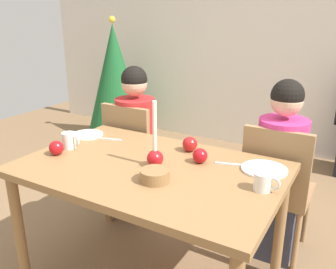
# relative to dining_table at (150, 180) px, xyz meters

# --- Properties ---
(back_wall) EXTENTS (6.40, 0.10, 2.60)m
(back_wall) POSITION_rel_dining_table_xyz_m (0.00, 2.60, 0.63)
(back_wall) COLOR silver
(back_wall) RESTS_ON ground
(dining_table) EXTENTS (1.40, 0.90, 0.75)m
(dining_table) POSITION_rel_dining_table_xyz_m (0.00, 0.00, 0.00)
(dining_table) COLOR olive
(dining_table) RESTS_ON ground
(chair_left) EXTENTS (0.40, 0.40, 0.90)m
(chair_left) POSITION_rel_dining_table_xyz_m (-0.54, 0.61, -0.15)
(chair_left) COLOR #99754C
(chair_left) RESTS_ON ground
(chair_right) EXTENTS (0.40, 0.40, 0.90)m
(chair_right) POSITION_rel_dining_table_xyz_m (0.55, 0.61, -0.15)
(chair_right) COLOR #99754C
(chair_right) RESTS_ON ground
(person_left_child) EXTENTS (0.30, 0.30, 1.17)m
(person_left_child) POSITION_rel_dining_table_xyz_m (-0.54, 0.64, -0.10)
(person_left_child) COLOR #33384C
(person_left_child) RESTS_ON ground
(person_right_child) EXTENTS (0.30, 0.30, 1.17)m
(person_right_child) POSITION_rel_dining_table_xyz_m (0.55, 0.64, -0.10)
(person_right_child) COLOR #33384C
(person_right_child) RESTS_ON ground
(christmas_tree) EXTENTS (0.70, 0.70, 1.51)m
(christmas_tree) POSITION_rel_dining_table_xyz_m (-1.80, 1.99, 0.12)
(christmas_tree) COLOR brown
(christmas_tree) RESTS_ON ground
(candle_centerpiece) EXTENTS (0.09, 0.09, 0.36)m
(candle_centerpiece) POSITION_rel_dining_table_xyz_m (0.03, 0.01, 0.16)
(candle_centerpiece) COLOR red
(candle_centerpiece) RESTS_ON dining_table
(plate_left) EXTENTS (0.21, 0.21, 0.01)m
(plate_left) POSITION_rel_dining_table_xyz_m (-0.64, 0.22, 0.09)
(plate_left) COLOR white
(plate_left) RESTS_ON dining_table
(plate_right) EXTENTS (0.24, 0.24, 0.01)m
(plate_right) POSITION_rel_dining_table_xyz_m (0.55, 0.25, 0.09)
(plate_right) COLOR white
(plate_right) RESTS_ON dining_table
(mug_left) EXTENTS (0.13, 0.08, 0.10)m
(mug_left) POSITION_rel_dining_table_xyz_m (-0.56, -0.02, 0.13)
(mug_left) COLOR silver
(mug_left) RESTS_ON dining_table
(mug_right) EXTENTS (0.12, 0.08, 0.09)m
(mug_right) POSITION_rel_dining_table_xyz_m (0.61, 0.03, 0.13)
(mug_right) COLOR silver
(mug_right) RESTS_ON dining_table
(fork_left) EXTENTS (0.18, 0.06, 0.01)m
(fork_left) POSITION_rel_dining_table_xyz_m (-0.46, 0.22, 0.09)
(fork_left) COLOR silver
(fork_left) RESTS_ON dining_table
(fork_right) EXTENTS (0.18, 0.06, 0.01)m
(fork_right) POSITION_rel_dining_table_xyz_m (0.38, 0.23, 0.09)
(fork_right) COLOR silver
(fork_right) RESTS_ON dining_table
(bowl_walnuts) EXTENTS (0.15, 0.15, 0.06)m
(bowl_walnuts) POSITION_rel_dining_table_xyz_m (0.12, -0.14, 0.11)
(bowl_walnuts) COLOR olive
(bowl_walnuts) RESTS_ON dining_table
(apple_near_candle) EXTENTS (0.08, 0.08, 0.08)m
(apple_near_candle) POSITION_rel_dining_table_xyz_m (-0.55, -0.13, 0.13)
(apple_near_candle) COLOR #AB1116
(apple_near_candle) RESTS_ON dining_table
(apple_by_left_plate) EXTENTS (0.09, 0.09, 0.09)m
(apple_by_left_plate) POSITION_rel_dining_table_xyz_m (0.09, 0.30, 0.13)
(apple_by_left_plate) COLOR #AD1818
(apple_by_left_plate) RESTS_ON dining_table
(apple_by_right_mug) EXTENTS (0.08, 0.08, 0.08)m
(apple_by_right_mug) POSITION_rel_dining_table_xyz_m (0.22, 0.18, 0.12)
(apple_by_right_mug) COLOR #AE0F17
(apple_by_right_mug) RESTS_ON dining_table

